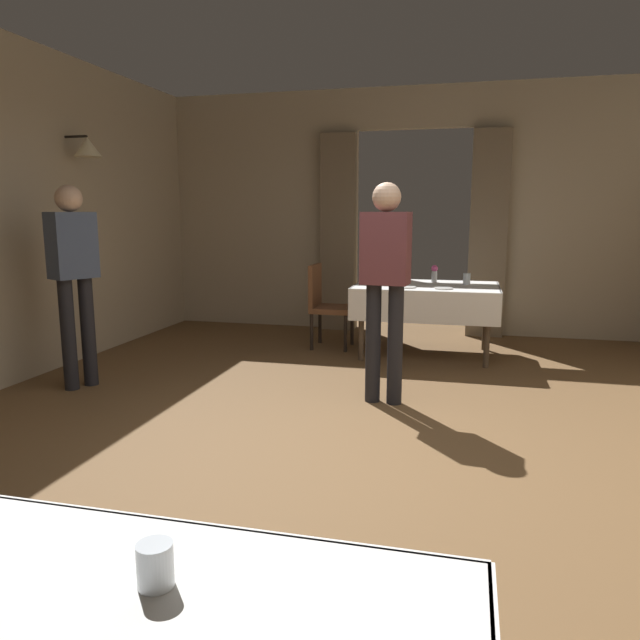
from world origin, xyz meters
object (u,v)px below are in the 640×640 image
(glass_near_a, at_px, (155,565))
(person_diner_standing_aside, at_px, (385,275))
(plate_mid_b, at_px, (443,288))
(glass_mid_d, at_px, (467,279))
(chair_mid_left, at_px, (325,302))
(person_waiter_by_doorway, at_px, (74,269))
(flower_vase_mid, at_px, (434,273))
(plate_mid_c, at_px, (405,287))
(dining_table_mid, at_px, (427,294))

(glass_near_a, relative_size, person_diner_standing_aside, 0.05)
(plate_mid_b, bearing_deg, glass_mid_d, 63.72)
(glass_near_a, distance_m, person_diner_standing_aside, 3.61)
(chair_mid_left, xyz_separation_m, glass_mid_d, (1.53, 0.03, 0.29))
(person_waiter_by_doorway, bearing_deg, glass_near_a, -52.12)
(chair_mid_left, xyz_separation_m, flower_vase_mid, (1.18, 0.14, 0.34))
(glass_mid_d, bearing_deg, person_diner_standing_aside, -108.00)
(chair_mid_left, relative_size, glass_mid_d, 7.84)
(person_waiter_by_doorway, bearing_deg, person_diner_standing_aside, 4.59)
(plate_mid_b, distance_m, plate_mid_c, 0.38)
(plate_mid_b, bearing_deg, plate_mid_c, 177.87)
(chair_mid_left, distance_m, plate_mid_c, 1.03)
(chair_mid_left, height_order, flower_vase_mid, flower_vase_mid)
(plate_mid_c, bearing_deg, glass_near_a, -89.65)
(plate_mid_b, relative_size, plate_mid_c, 0.83)
(chair_mid_left, height_order, glass_near_a, chair_mid_left)
(flower_vase_mid, distance_m, plate_mid_b, 0.58)
(glass_near_a, height_order, person_waiter_by_doorway, person_waiter_by_doorway)
(glass_near_a, xyz_separation_m, person_diner_standing_aside, (-0.04, 3.60, 0.23))
(glass_near_a, distance_m, flower_vase_mid, 5.59)
(plate_mid_b, bearing_deg, flower_vase_mid, 102.41)
(person_waiter_by_doorway, bearing_deg, dining_table_mid, 34.54)
(chair_mid_left, relative_size, flower_vase_mid, 4.99)
(flower_vase_mid, bearing_deg, glass_near_a, -92.36)
(plate_mid_c, distance_m, glass_mid_d, 0.74)
(flower_vase_mid, xyz_separation_m, person_diner_standing_aside, (-0.27, -1.98, 0.17))
(plate_mid_b, bearing_deg, glass_near_a, -94.02)
(dining_table_mid, relative_size, person_waiter_by_doorway, 0.86)
(person_diner_standing_aside, bearing_deg, person_waiter_by_doorway, -175.41)
(glass_mid_d, bearing_deg, flower_vase_mid, 161.84)
(glass_mid_d, bearing_deg, dining_table_mid, -159.80)
(plate_mid_c, bearing_deg, plate_mid_b, -2.13)
(dining_table_mid, relative_size, glass_near_a, 16.13)
(chair_mid_left, distance_m, person_diner_standing_aside, 2.12)
(plate_mid_b, xyz_separation_m, plate_mid_c, (-0.38, 0.01, 0.00))
(chair_mid_left, xyz_separation_m, plate_mid_b, (1.31, -0.41, 0.24))
(person_diner_standing_aside, bearing_deg, dining_table_mid, 83.21)
(dining_table_mid, distance_m, person_waiter_by_doorway, 3.43)
(plate_mid_c, relative_size, glass_mid_d, 1.87)
(glass_near_a, bearing_deg, person_waiter_by_doorway, 127.88)
(person_waiter_by_doorway, distance_m, person_diner_standing_aside, 2.61)
(glass_near_a, height_order, plate_mid_b, glass_near_a)
(glass_mid_d, distance_m, person_waiter_by_doorway, 3.83)
(plate_mid_c, bearing_deg, person_diner_standing_aside, -90.19)
(person_diner_standing_aside, bearing_deg, plate_mid_b, 74.77)
(glass_near_a, xyz_separation_m, plate_mid_c, (-0.03, 5.04, -0.04))
(flower_vase_mid, bearing_deg, plate_mid_c, -115.61)
(dining_table_mid, bearing_deg, chair_mid_left, 174.08)
(glass_mid_d, relative_size, person_waiter_by_doorway, 0.07)
(chair_mid_left, xyz_separation_m, plate_mid_c, (0.92, -0.40, 0.24))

